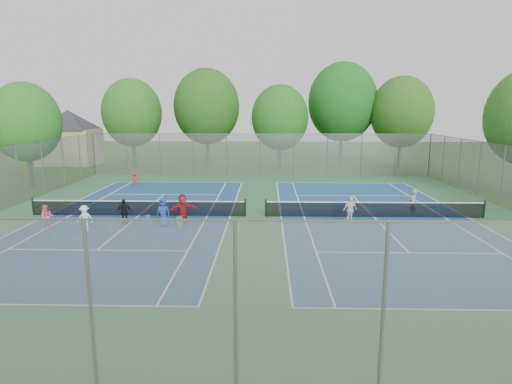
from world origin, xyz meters
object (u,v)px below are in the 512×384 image
net_right (374,210)px  instructor (413,203)px  net_left (138,208)px  ball_hopper (180,222)px  ball_crate (148,218)px

net_right → instructor: 2.42m
net_left → ball_hopper: net_left is taller
net_right → instructor: size_ratio=8.02×
net_right → ball_hopper: size_ratio=21.35×
net_right → ball_crate: (-13.21, -0.94, -0.32)m
net_right → ball_crate: net_right is taller
ball_hopper → net_left: bearing=140.5°
net_right → instructor: (2.36, 0.42, 0.35)m
ball_crate → instructor: (15.57, 1.35, 0.67)m
ball_crate → ball_hopper: (2.18, -1.51, 0.17)m
instructor → net_left: bearing=-40.7°
ball_hopper → ball_crate: bearing=145.3°
net_left → ball_hopper: bearing=-39.5°
net_left → instructor: size_ratio=8.02×
net_right → ball_hopper: net_right is taller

